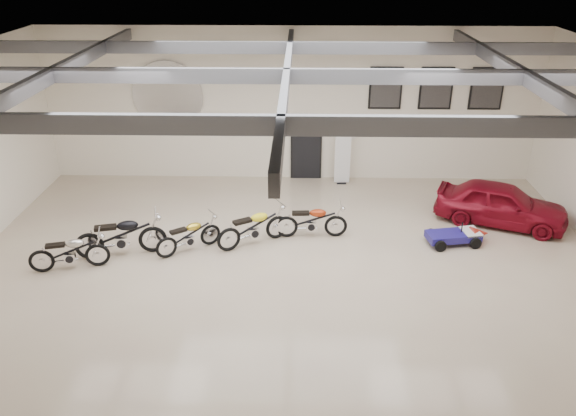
{
  "coord_description": "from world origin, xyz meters",
  "views": [
    {
      "loc": [
        0.3,
        -11.86,
        7.3
      ],
      "look_at": [
        0.0,
        1.2,
        1.1
      ],
      "focal_mm": 35.0,
      "sensor_mm": 36.0,
      "label": 1
    }
  ],
  "objects_px": {
    "motorcycle_yellow": "(253,227)",
    "motorcycle_red": "(311,220)",
    "motorcycle_gold": "(188,235)",
    "go_kart": "(459,233)",
    "banner_stand": "(343,157)",
    "motorcycle_black": "(120,235)",
    "motorcycle_silver": "(69,252)",
    "vintage_car": "(501,204)"
  },
  "relations": [
    {
      "from": "motorcycle_gold",
      "to": "vintage_car",
      "type": "height_order",
      "value": "vintage_car"
    },
    {
      "from": "motorcycle_gold",
      "to": "motorcycle_yellow",
      "type": "distance_m",
      "value": 1.69
    },
    {
      "from": "banner_stand",
      "to": "motorcycle_black",
      "type": "xyz_separation_m",
      "value": [
        -5.94,
        -4.91,
        -0.36
      ]
    },
    {
      "from": "go_kart",
      "to": "motorcycle_silver",
      "type": "bearing_deg",
      "value": 178.48
    },
    {
      "from": "motorcycle_yellow",
      "to": "motorcycle_red",
      "type": "xyz_separation_m",
      "value": [
        1.54,
        0.46,
        -0.03
      ]
    },
    {
      "from": "motorcycle_silver",
      "to": "motorcycle_red",
      "type": "xyz_separation_m",
      "value": [
        5.94,
        1.82,
        0.01
      ]
    },
    {
      "from": "motorcycle_yellow",
      "to": "go_kart",
      "type": "xyz_separation_m",
      "value": [
        5.46,
        0.17,
        -0.21
      ]
    },
    {
      "from": "motorcycle_black",
      "to": "motorcycle_red",
      "type": "xyz_separation_m",
      "value": [
        4.86,
        1.11,
        -0.08
      ]
    },
    {
      "from": "motorcycle_red",
      "to": "vintage_car",
      "type": "xyz_separation_m",
      "value": [
        5.38,
        0.95,
        0.11
      ]
    },
    {
      "from": "banner_stand",
      "to": "go_kart",
      "type": "xyz_separation_m",
      "value": [
        2.85,
        -4.08,
        -0.63
      ]
    },
    {
      "from": "motorcycle_black",
      "to": "vintage_car",
      "type": "relative_size",
      "value": 0.62
    },
    {
      "from": "motorcycle_gold",
      "to": "motorcycle_red",
      "type": "xyz_separation_m",
      "value": [
        3.18,
        0.86,
        0.04
      ]
    },
    {
      "from": "motorcycle_yellow",
      "to": "go_kart",
      "type": "relative_size",
      "value": 1.18
    },
    {
      "from": "motorcycle_silver",
      "to": "motorcycle_gold",
      "type": "distance_m",
      "value": 2.91
    },
    {
      "from": "motorcycle_black",
      "to": "motorcycle_red",
      "type": "height_order",
      "value": "motorcycle_black"
    },
    {
      "from": "motorcycle_yellow",
      "to": "motorcycle_red",
      "type": "distance_m",
      "value": 1.61
    },
    {
      "from": "motorcycle_gold",
      "to": "motorcycle_yellow",
      "type": "bearing_deg",
      "value": -21.81
    },
    {
      "from": "motorcycle_black",
      "to": "go_kart",
      "type": "height_order",
      "value": "motorcycle_black"
    },
    {
      "from": "banner_stand",
      "to": "motorcycle_yellow",
      "type": "xyz_separation_m",
      "value": [
        -2.61,
        -4.25,
        -0.41
      ]
    },
    {
      "from": "banner_stand",
      "to": "vintage_car",
      "type": "relative_size",
      "value": 0.52
    },
    {
      "from": "motorcycle_silver",
      "to": "go_kart",
      "type": "relative_size",
      "value": 1.08
    },
    {
      "from": "motorcycle_black",
      "to": "motorcycle_gold",
      "type": "distance_m",
      "value": 1.7
    },
    {
      "from": "banner_stand",
      "to": "motorcycle_silver",
      "type": "bearing_deg",
      "value": -143.0
    },
    {
      "from": "motorcycle_red",
      "to": "go_kart",
      "type": "bearing_deg",
      "value": -7.17
    },
    {
      "from": "motorcycle_red",
      "to": "go_kart",
      "type": "distance_m",
      "value": 3.94
    },
    {
      "from": "banner_stand",
      "to": "motorcycle_black",
      "type": "bearing_deg",
      "value": -142.08
    },
    {
      "from": "motorcycle_silver",
      "to": "vintage_car",
      "type": "distance_m",
      "value": 11.65
    },
    {
      "from": "motorcycle_yellow",
      "to": "motorcycle_red",
      "type": "height_order",
      "value": "motorcycle_yellow"
    },
    {
      "from": "go_kart",
      "to": "vintage_car",
      "type": "xyz_separation_m",
      "value": [
        1.46,
        1.24,
        0.3
      ]
    },
    {
      "from": "motorcycle_silver",
      "to": "motorcycle_yellow",
      "type": "distance_m",
      "value": 4.6
    },
    {
      "from": "motorcycle_red",
      "to": "go_kart",
      "type": "height_order",
      "value": "motorcycle_red"
    },
    {
      "from": "motorcycle_silver",
      "to": "go_kart",
      "type": "bearing_deg",
      "value": -5.77
    },
    {
      "from": "go_kart",
      "to": "motorcycle_gold",
      "type": "bearing_deg",
      "value": 174.23
    },
    {
      "from": "motorcycle_silver",
      "to": "motorcycle_black",
      "type": "height_order",
      "value": "motorcycle_black"
    },
    {
      "from": "banner_stand",
      "to": "motorcycle_red",
      "type": "distance_m",
      "value": 3.96
    },
    {
      "from": "motorcycle_gold",
      "to": "motorcycle_yellow",
      "type": "height_order",
      "value": "motorcycle_yellow"
    },
    {
      "from": "motorcycle_silver",
      "to": "motorcycle_gold",
      "type": "bearing_deg",
      "value": 4.67
    },
    {
      "from": "motorcycle_gold",
      "to": "go_kart",
      "type": "bearing_deg",
      "value": -30.76
    },
    {
      "from": "motorcycle_yellow",
      "to": "motorcycle_gold",
      "type": "bearing_deg",
      "value": 162.82
    },
    {
      "from": "motorcycle_silver",
      "to": "motorcycle_gold",
      "type": "relative_size",
      "value": 1.05
    },
    {
      "from": "motorcycle_black",
      "to": "go_kart",
      "type": "bearing_deg",
      "value": -8.95
    },
    {
      "from": "motorcycle_gold",
      "to": "motorcycle_black",
      "type": "bearing_deg",
      "value": 153.46
    }
  ]
}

